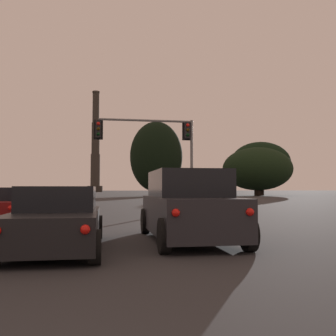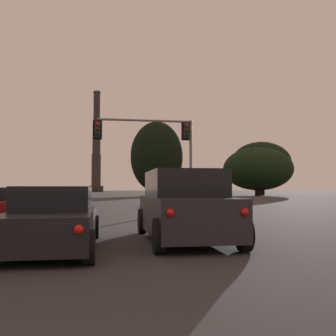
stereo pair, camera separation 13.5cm
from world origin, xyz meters
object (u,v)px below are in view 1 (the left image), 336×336
at_px(suv_right_lane_second, 188,207).
at_px(smokestack, 95,152).
at_px(sedan_left_lane_front, 5,206).
at_px(sedan_center_lane_second, 58,220).
at_px(traffic_light_overhead_right, 159,140).

bearing_deg(suv_right_lane_second, smokestack, 92.10).
xyz_separation_m(sedan_left_lane_front, sedan_center_lane_second, (3.00, -8.23, 0.00)).
xyz_separation_m(suv_right_lane_second, sedan_center_lane_second, (-3.24, -0.94, -0.23)).
distance_m(suv_right_lane_second, sedan_left_lane_front, 9.60).
height_order(sedan_center_lane_second, traffic_light_overhead_right, traffic_light_overhead_right).
distance_m(suv_right_lane_second, smokestack, 158.14).
bearing_deg(sedan_center_lane_second, traffic_light_overhead_right, 73.91).
height_order(sedan_left_lane_front, sedan_center_lane_second, same).
distance_m(sedan_center_lane_second, traffic_light_overhead_right, 16.53).
distance_m(sedan_center_lane_second, smokestack, 159.05).
bearing_deg(smokestack, sedan_left_lane_front, -90.80).
relative_size(sedan_center_lane_second, traffic_light_overhead_right, 0.73).
height_order(suv_right_lane_second, traffic_light_overhead_right, traffic_light_overhead_right).
relative_size(sedan_center_lane_second, smokestack, 0.11).
height_order(suv_right_lane_second, sedan_center_lane_second, suv_right_lane_second).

